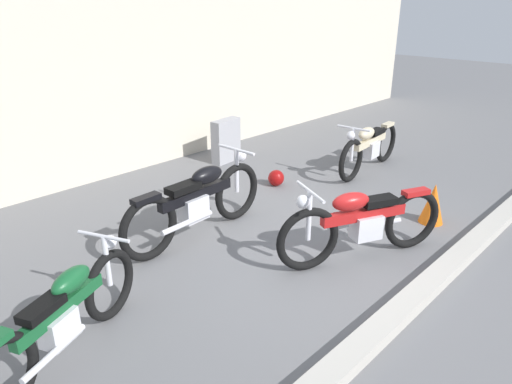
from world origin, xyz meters
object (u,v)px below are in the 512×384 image
at_px(motorcycle_black, 198,201).
at_px(motorcycle_green, 63,317).
at_px(helmet, 276,178).
at_px(traffic_cone, 433,203).
at_px(motorcycle_cream, 369,147).
at_px(stone_marker, 226,141).
at_px(motorcycle_red, 361,222).

xyz_separation_m(motorcycle_black, motorcycle_green, (-2.15, -0.90, -0.07)).
relative_size(helmet, motorcycle_black, 0.12).
bearing_deg(traffic_cone, motorcycle_black, 141.27).
bearing_deg(traffic_cone, motorcycle_cream, 55.30).
height_order(traffic_cone, motorcycle_cream, motorcycle_cream).
bearing_deg(stone_marker, helmet, -100.55).
relative_size(traffic_cone, motorcycle_red, 0.28).
relative_size(traffic_cone, motorcycle_green, 0.31).
distance_m(helmet, traffic_cone, 2.44).
distance_m(stone_marker, motorcycle_cream, 2.55).
xyz_separation_m(helmet, motorcycle_cream, (1.62, -0.69, 0.31)).
bearing_deg(traffic_cone, helmet, 100.63).
distance_m(traffic_cone, motorcycle_black, 3.11).
xyz_separation_m(stone_marker, traffic_cone, (0.17, -3.86, -0.12)).
distance_m(stone_marker, traffic_cone, 3.87).
distance_m(stone_marker, motorcycle_green, 5.22).
bearing_deg(motorcycle_red, motorcycle_black, -36.91).
bearing_deg(traffic_cone, motorcycle_red, 172.72).
bearing_deg(motorcycle_green, helmet, -5.70).
bearing_deg(stone_marker, motorcycle_cream, -58.05).
bearing_deg(motorcycle_black, motorcycle_red, -64.49).
bearing_deg(motorcycle_red, traffic_cone, -162.32).
distance_m(stone_marker, motorcycle_black, 2.96).
distance_m(motorcycle_cream, motorcycle_green, 5.78).
bearing_deg(motorcycle_green, traffic_cone, -36.67).
xyz_separation_m(motorcycle_cream, motorcycle_green, (-5.74, -0.65, -0.03)).
bearing_deg(helmet, traffic_cone, -79.37).
bearing_deg(motorcycle_black, helmet, 10.18).
bearing_deg(helmet, motorcycle_black, -167.21).
height_order(motorcycle_black, motorcycle_red, motorcycle_black).
distance_m(helmet, motorcycle_green, 4.34).
distance_m(traffic_cone, motorcycle_cream, 2.07).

